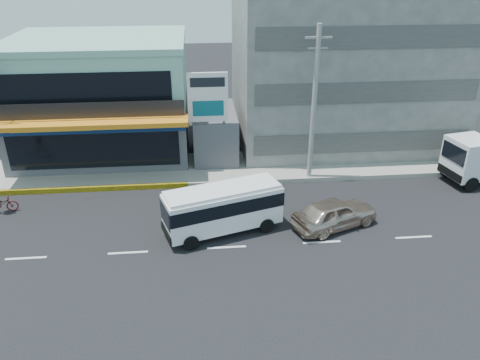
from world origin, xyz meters
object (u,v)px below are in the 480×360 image
billboard (208,103)px  sedan (335,213)px  shop_building (103,99)px  utility_pole_near (314,105)px  minibus (223,206)px  satellite_dish (215,114)px  concrete_building (344,50)px

billboard → sedan: (6.54, -7.70, -4.10)m
shop_building → utility_pole_near: (14.00, -6.55, 1.15)m
utility_pole_near → minibus: 9.15m
satellite_dish → minibus: (-0.07, -9.44, -2.01)m
billboard → sedan: size_ratio=1.42×
concrete_building → satellite_dish: bearing=-158.2°
billboard → minibus: bearing=-86.8°
satellite_dish → utility_pole_near: size_ratio=0.15×
shop_building → sedan: bearing=-41.5°
satellite_dish → billboard: 2.31m
shop_building → billboard: bearing=-32.3°
utility_pole_near → sedan: size_ratio=2.05×
sedan → billboard: bearing=18.8°
billboard → minibus: size_ratio=1.05×
shop_building → minibus: shop_building is taller
satellite_dish → sedan: bearing=-57.5°
concrete_building → satellite_dish: size_ratio=10.67×
satellite_dish → sedan: (6.04, -9.50, -2.75)m
minibus → sedan: (6.11, -0.06, -0.74)m
concrete_building → shop_building: bearing=-176.6°
shop_building → billboard: 8.92m
concrete_building → utility_pole_near: size_ratio=1.60×
satellite_dish → utility_pole_near: utility_pole_near is taller
concrete_building → satellite_dish: 11.30m
shop_building → minibus: bearing=-57.4°
satellite_dish → sedan: satellite_dish is taller
satellite_dish → billboard: bearing=-105.5°
shop_building → sedan: 19.03m
concrete_building → minibus: (-10.07, -13.44, -5.43)m
concrete_building → satellite_dish: concrete_building is taller
shop_building → concrete_building: concrete_building is taller
satellite_dish → sedan: 11.59m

